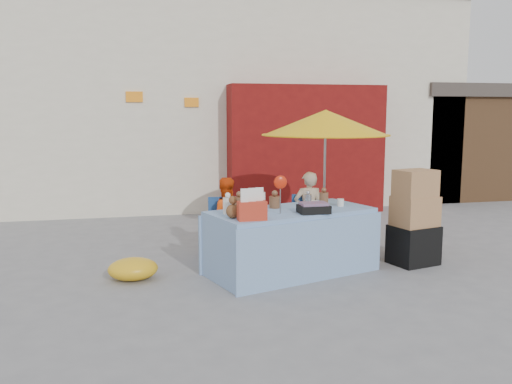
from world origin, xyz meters
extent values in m
plane|color=slate|center=(0.00, 0.00, 0.00)|extent=(80.00, 80.00, 0.00)
cube|color=silver|center=(0.00, 7.00, 2.25)|extent=(12.00, 5.00, 4.50)
cube|color=maroon|center=(2.20, 4.20, 1.30)|extent=(3.20, 0.60, 2.60)
cube|color=#4C331E|center=(6.50, 6.00, 1.20)|extent=(2.60, 3.00, 2.40)
cube|color=#3F3833|center=(6.50, 6.00, 2.55)|extent=(2.80, 3.20, 0.30)
cube|color=orange|center=(-1.20, 4.48, 2.35)|extent=(0.32, 0.04, 0.20)
cube|color=orange|center=(-0.10, 4.48, 2.25)|extent=(0.28, 0.04, 0.18)
cube|color=#86A8D6|center=(0.67, 0.16, 0.41)|extent=(2.27, 1.52, 0.82)
cube|color=#86A8D6|center=(0.82, -0.30, 0.38)|extent=(2.05, 0.68, 0.77)
cube|color=#86A8D6|center=(0.53, 0.62, 0.38)|extent=(2.05, 0.68, 0.77)
cylinder|color=white|center=(-0.16, 0.07, 0.92)|extent=(0.15, 0.15, 0.20)
cylinder|color=brown|center=(0.02, 0.24, 0.91)|extent=(0.17, 0.17, 0.18)
cylinder|color=white|center=(0.28, 0.15, 0.94)|extent=(0.14, 0.14, 0.24)
cylinder|color=brown|center=(0.50, 0.34, 0.90)|extent=(0.18, 0.18, 0.15)
cylinder|color=#B2B2B7|center=(1.02, 0.52, 0.89)|extent=(0.12, 0.12, 0.13)
cylinder|color=brown|center=(1.22, 0.45, 0.91)|extent=(0.15, 0.15, 0.16)
cylinder|color=white|center=(1.00, 0.21, 0.87)|extent=(0.11, 0.11, 0.10)
cylinder|color=white|center=(1.39, 0.27, 0.87)|extent=(0.11, 0.11, 0.10)
sphere|color=brown|center=(-0.15, -0.22, 0.91)|extent=(0.16, 0.16, 0.16)
ellipsoid|color=red|center=(0.46, -0.08, 1.21)|extent=(0.17, 0.10, 0.16)
cube|color=red|center=(0.04, -0.39, 0.93)|extent=(0.36, 0.25, 0.22)
cube|color=black|center=(0.88, -0.12, 0.87)|extent=(0.44, 0.36, 0.10)
cube|color=navy|center=(-0.01, 1.01, 0.23)|extent=(0.51, 0.49, 0.45)
cube|color=navy|center=(0.00, 1.23, 0.65)|extent=(0.48, 0.07, 0.40)
cube|color=navy|center=(1.24, 1.01, 0.23)|extent=(0.51, 0.49, 0.45)
cube|color=navy|center=(1.25, 1.23, 0.65)|extent=(0.48, 0.07, 0.40)
imported|color=#E6430C|center=(-0.01, 1.16, 0.57)|extent=(0.58, 0.46, 1.14)
imported|color=tan|center=(1.24, 1.16, 0.60)|extent=(0.45, 0.31, 1.19)
cylinder|color=gray|center=(1.54, 1.31, 1.00)|extent=(0.04, 0.04, 2.00)
cone|color=#EFB00C|center=(1.54, 1.31, 1.90)|extent=(1.90, 1.90, 0.38)
cylinder|color=#EFB00C|center=(1.54, 1.31, 1.72)|extent=(1.90, 1.90, 0.02)
cube|color=black|center=(2.42, 0.17, 0.26)|extent=(0.68, 0.61, 0.53)
cube|color=#AD794E|center=(2.42, 0.17, 0.73)|extent=(0.64, 0.55, 0.40)
cube|color=#AD794E|center=(2.40, 0.15, 1.11)|extent=(0.59, 0.50, 0.36)
ellipsoid|color=gold|center=(-1.31, 0.29, 0.14)|extent=(0.69, 0.59, 0.28)
camera|label=1|loc=(-1.28, -6.35, 2.05)|focal=38.00mm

